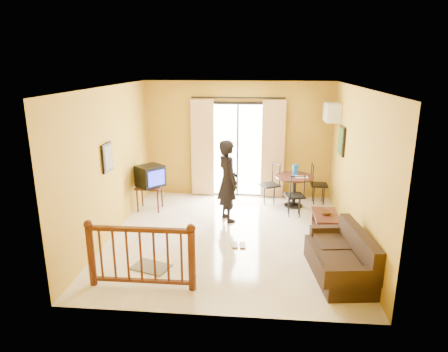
# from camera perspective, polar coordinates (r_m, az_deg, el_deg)

# --- Properties ---
(ground) EXTENTS (5.00, 5.00, 0.00)m
(ground) POSITION_cam_1_polar(r_m,az_deg,el_deg) (7.74, 0.81, -8.59)
(ground) COLOR beige
(ground) RESTS_ON ground
(room_shell) EXTENTS (5.00, 5.00, 5.00)m
(room_shell) POSITION_cam_1_polar(r_m,az_deg,el_deg) (7.20, 0.86, 3.83)
(room_shell) COLOR white
(room_shell) RESTS_ON ground
(balcony_door) EXTENTS (2.25, 0.14, 2.46)m
(balcony_door) POSITION_cam_1_polar(r_m,az_deg,el_deg) (9.68, 1.95, 3.85)
(balcony_door) COLOR black
(balcony_door) RESTS_ON ground
(tv_table) EXTENTS (0.55, 0.46, 0.56)m
(tv_table) POSITION_cam_1_polar(r_m,az_deg,el_deg) (9.07, -10.60, -1.88)
(tv_table) COLOR black
(tv_table) RESTS_ON ground
(television) EXTENTS (0.70, 0.71, 0.47)m
(television) POSITION_cam_1_polar(r_m,az_deg,el_deg) (8.97, -10.50, 0.01)
(television) COLOR black
(television) RESTS_ON tv_table
(picture_left) EXTENTS (0.05, 0.42, 0.52)m
(picture_left) POSITION_cam_1_polar(r_m,az_deg,el_deg) (7.54, -16.33, 2.55)
(picture_left) COLOR black
(picture_left) RESTS_ON room_shell
(dining_table) EXTENTS (0.87, 0.87, 0.73)m
(dining_table) POSITION_cam_1_polar(r_m,az_deg,el_deg) (9.24, 10.04, -0.90)
(dining_table) COLOR black
(dining_table) RESTS_ON ground
(water_jug) EXTENTS (0.13, 0.13, 0.25)m
(water_jug) POSITION_cam_1_polar(r_m,az_deg,el_deg) (9.23, 10.18, 0.86)
(water_jug) COLOR #1351B6
(water_jug) RESTS_ON dining_table
(serving_tray) EXTENTS (0.29, 0.20, 0.02)m
(serving_tray) POSITION_cam_1_polar(r_m,az_deg,el_deg) (9.12, 11.00, -0.12)
(serving_tray) COLOR beige
(serving_tray) RESTS_ON dining_table
(dining_chairs) EXTENTS (1.63, 1.29, 0.95)m
(dining_chairs) POSITION_cam_1_polar(r_m,az_deg,el_deg) (9.36, 9.88, -4.37)
(dining_chairs) COLOR black
(dining_chairs) RESTS_ON ground
(air_conditioner) EXTENTS (0.31, 0.60, 0.40)m
(air_conditioner) POSITION_cam_1_polar(r_m,az_deg,el_deg) (9.17, 15.16, 8.74)
(air_conditioner) COLOR white
(air_conditioner) RESTS_ON room_shell
(botanical_print) EXTENTS (0.05, 0.50, 0.60)m
(botanical_print) POSITION_cam_1_polar(r_m,az_deg,el_deg) (8.63, 16.43, 4.86)
(botanical_print) COLOR black
(botanical_print) RESTS_ON room_shell
(coffee_table) EXTENTS (0.47, 0.85, 0.38)m
(coffee_table) POSITION_cam_1_polar(r_m,az_deg,el_deg) (8.05, 14.33, -6.16)
(coffee_table) COLOR black
(coffee_table) RESTS_ON ground
(bowl) EXTENTS (0.22, 0.22, 0.07)m
(bowl) POSITION_cam_1_polar(r_m,az_deg,el_deg) (8.00, 14.41, -5.09)
(bowl) COLOR brown
(bowl) RESTS_ON coffee_table
(sofa) EXTENTS (0.92, 1.68, 0.76)m
(sofa) POSITION_cam_1_polar(r_m,az_deg,el_deg) (6.55, 16.57, -11.34)
(sofa) COLOR black
(sofa) RESTS_ON ground
(standing_person) EXTENTS (0.66, 0.75, 1.72)m
(standing_person) POSITION_cam_1_polar(r_m,az_deg,el_deg) (8.22, 0.53, -0.70)
(standing_person) COLOR black
(standing_person) RESTS_ON ground
(stair_balustrade) EXTENTS (1.63, 0.13, 1.04)m
(stair_balustrade) POSITION_cam_1_polar(r_m,az_deg,el_deg) (6.00, -11.83, -10.62)
(stair_balustrade) COLOR #471E0F
(stair_balustrade) RESTS_ON ground
(doormat) EXTENTS (0.70, 0.57, 0.02)m
(doormat) POSITION_cam_1_polar(r_m,az_deg,el_deg) (6.75, -10.39, -12.66)
(doormat) COLOR #625D4E
(doormat) RESTS_ON ground
(sandals) EXTENTS (0.27, 0.26, 0.03)m
(sandals) POSITION_cam_1_polar(r_m,az_deg,el_deg) (7.35, 2.11, -9.85)
(sandals) COLOR brown
(sandals) RESTS_ON ground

